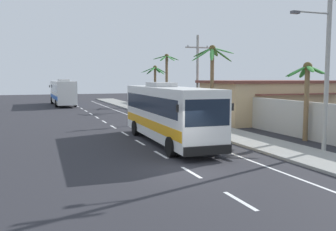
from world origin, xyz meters
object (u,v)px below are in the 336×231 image
Objects in this scene: pedestrian_far_walk at (190,111)px; palm_third at (307,85)px; pedestrian_midwalk at (164,107)px; utility_pole_nearest at (327,51)px; palm_nearest at (155,78)px; roadside_building at (273,101)px; utility_pole_mid at (197,75)px; motorcycle_beside_bus at (155,115)px; palm_fourth at (167,72)px; coach_bus_far_lane at (63,92)px; coach_bus_foreground at (168,112)px; palm_second at (212,68)px.

palm_third reaches higher than pedestrian_far_walk.
utility_pole_nearest reaches higher than pedestrian_midwalk.
palm_nearest reaches higher than roadside_building.
motorcycle_beside_bus is at bearing -165.77° from utility_pole_mid.
pedestrian_far_walk is 0.23× the size of palm_fourth.
roadside_building is (6.46, 13.33, -3.54)m from utility_pole_nearest.
utility_pole_mid is (10.63, -23.72, 2.27)m from coach_bus_far_lane.
pedestrian_midwalk is 0.33× the size of palm_third.
utility_pole_nearest is 17.04m from utility_pole_mid.
coach_bus_far_lane is at bearing -157.68° from pedestrian_far_walk.
coach_bus_foreground is at bearing -106.96° from palm_nearest.
roadside_building is at bearing 64.14° from utility_pole_nearest.
coach_bus_foreground is 1.45× the size of utility_pole_mid.
motorcycle_beside_bus is 14.75m from palm_fourth.
utility_pole_mid is 1.15× the size of palm_fourth.
utility_pole_mid reaches higher than roadside_building.
roadside_building is at bearing 29.58° from coach_bus_foreground.
pedestrian_midwalk is 17.20m from palm_third.
utility_pole_nearest is at bearing -115.86° from roadside_building.
utility_pole_nearest is at bearing -74.84° from motorcycle_beside_bus.
palm_third is (3.61, -16.62, 2.57)m from pedestrian_midwalk.
pedestrian_midwalk is at bearing -165.84° from pedestrian_far_walk.
coach_bus_foreground is 2.34× the size of palm_third.
palm_second is (9.75, -28.54, 2.82)m from coach_bus_far_lane.
palm_third is 0.40× the size of roadside_building.
palm_nearest reaches higher than pedestrian_far_walk.
roadside_building is (8.37, -6.69, 0.89)m from pedestrian_midwalk.
palm_second is at bearing 137.84° from pedestrian_midwalk.
coach_bus_foreground is 15.24m from roadside_building.
palm_second is at bearing 92.26° from utility_pole_nearest.
roadside_building is at bearing 64.44° from palm_third.
utility_pole_mid is at bearing 14.23° from motorcycle_beside_bus.
motorcycle_beside_bus is 0.29× the size of palm_second.
pedestrian_far_walk is 13.93m from palm_fourth.
palm_third is (2.66, -12.15, 2.60)m from pedestrian_far_walk.
utility_pole_mid is at bearing 95.50° from palm_third.
utility_pole_mid reaches higher than motorcycle_beside_bus.
roadside_building reaches higher than motorcycle_beside_bus.
pedestrian_far_walk is 0.28× the size of palm_nearest.
roadside_building is (13.25, 7.52, -0.03)m from coach_bus_foreground.
palm_fourth is (2.51, 13.17, 3.77)m from pedestrian_far_walk.
palm_third reaches higher than coach_bus_foreground.
pedestrian_midwalk is (2.37, 4.21, 0.36)m from motorcycle_beside_bus.
roadside_building reaches higher than coach_bus_foreground.
motorcycle_beside_bus is 0.34× the size of palm_nearest.
utility_pole_nearest is at bearing -91.34° from utility_pole_mid.
coach_bus_far_lane is at bearing 103.43° from motorcycle_beside_bus.
pedestrian_midwalk reaches higher than pedestrian_far_walk.
coach_bus_far_lane is 7.35× the size of pedestrian_midwalk.
pedestrian_midwalk is 4.57m from pedestrian_far_walk.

